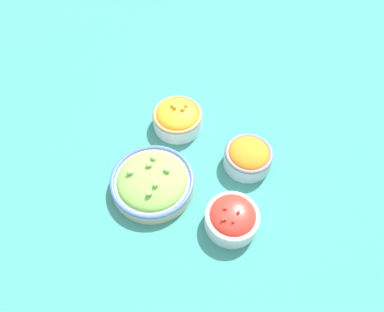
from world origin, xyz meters
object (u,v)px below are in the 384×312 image
(bowl_cherry_tomatoes, at_px, (232,218))
(bowl_carrots, at_px, (248,158))
(bowl_squash, at_px, (178,117))
(bowl_lettuce, at_px, (152,181))

(bowl_cherry_tomatoes, distance_m, bowl_carrots, 0.18)
(bowl_squash, bearing_deg, bowl_lettuce, -14.88)
(bowl_lettuce, relative_size, bowl_carrots, 1.69)
(bowl_carrots, bearing_deg, bowl_cherry_tomatoes, -15.61)
(bowl_squash, xyz_separation_m, bowl_cherry_tomatoes, (0.30, 0.14, -0.00))
(bowl_squash, xyz_separation_m, bowl_carrots, (0.13, 0.19, 0.00))
(bowl_lettuce, bearing_deg, bowl_carrots, 106.61)
(bowl_squash, distance_m, bowl_cherry_tomatoes, 0.34)
(bowl_cherry_tomatoes, xyz_separation_m, bowl_carrots, (-0.17, 0.05, 0.00))
(bowl_cherry_tomatoes, relative_size, bowl_lettuce, 0.61)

